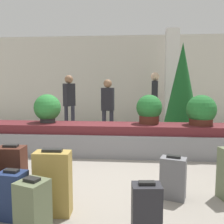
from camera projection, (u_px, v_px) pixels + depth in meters
name	position (u px, v px, depth m)	size (l,w,h in m)	color
ground_plane	(103.00, 184.00, 3.70)	(18.00, 18.00, 0.00)	gray
back_wall	(121.00, 80.00, 9.13)	(18.00, 0.06, 3.20)	beige
carousel	(112.00, 139.00, 5.26)	(6.84, 0.84, 0.64)	gray
pillar	(171.00, 80.00, 8.06)	(0.41, 0.41, 3.20)	silver
suitcase_0	(12.00, 174.00, 3.13)	(0.33, 0.24, 0.72)	#472319
suitcase_1	(173.00, 178.00, 3.19)	(0.36, 0.28, 0.57)	slate
suitcase_2	(146.00, 212.00, 2.34)	(0.29, 0.22, 0.57)	#232328
suitcase_3	(53.00, 183.00, 2.79)	(0.41, 0.22, 0.76)	#A3843D
suitcase_4	(13.00, 195.00, 2.72)	(0.31, 0.26, 0.55)	navy
suitcase_5	(33.00, 208.00, 2.40)	(0.34, 0.33, 0.58)	#5B6647
potted_plant_0	(47.00, 108.00, 5.41)	(0.58, 0.58, 0.61)	#2D2D2D
potted_plant_1	(149.00, 109.00, 5.24)	(0.54, 0.54, 0.61)	#4C2319
potted_plant_2	(201.00, 111.00, 5.07)	(0.60, 0.60, 0.61)	#4C2319
traveler_0	(108.00, 104.00, 6.62)	(0.35, 0.23, 1.59)	#282833
traveler_1	(155.00, 96.00, 7.57)	(0.31, 0.34, 1.82)	#282833
traveler_2	(69.00, 99.00, 7.25)	(0.34, 0.36, 1.72)	#282833
decorated_tree	(182.00, 89.00, 6.22)	(0.96, 0.96, 2.49)	#4C331E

